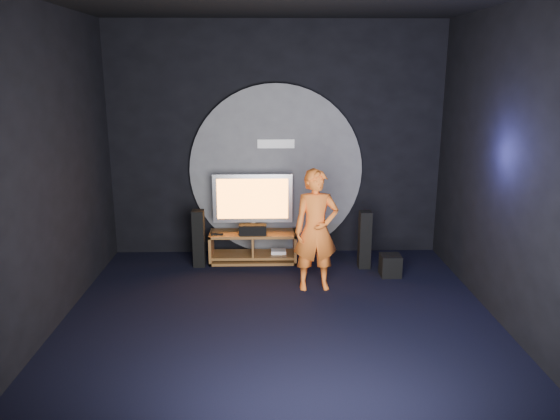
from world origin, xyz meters
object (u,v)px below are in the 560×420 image
object	(u,v)px
subwoofer	(390,265)
tower_speaker_right	(365,240)
media_console	(254,249)
player	(316,230)
tv	(253,200)
tower_speaker_left	(199,238)

from	to	relation	value
subwoofer	tower_speaker_right	bearing A→B (deg)	132.23
media_console	player	bearing A→B (deg)	-51.83
tv	subwoofer	bearing A→B (deg)	-20.23
media_console	tower_speaker_left	xyz separation A→B (m)	(-0.79, -0.18, 0.22)
tower_speaker_left	tower_speaker_right	distance (m)	2.40
tv	subwoofer	world-z (taller)	tv
tower_speaker_left	subwoofer	world-z (taller)	tower_speaker_left
tower_speaker_right	media_console	bearing A→B (deg)	169.39
subwoofer	tower_speaker_left	bearing A→B (deg)	170.38
media_console	subwoofer	size ratio (longest dim) A/B	4.24
tv	tower_speaker_left	bearing A→B (deg)	-162.20
tower_speaker_right	player	bearing A→B (deg)	-135.69
tower_speaker_left	subwoofer	size ratio (longest dim) A/B	2.77
media_console	tower_speaker_right	bearing A→B (deg)	-10.61
tower_speaker_left	tv	bearing A→B (deg)	17.80
tower_speaker_right	subwoofer	bearing A→B (deg)	-47.77
tower_speaker_right	subwoofer	world-z (taller)	tower_speaker_right
subwoofer	media_console	bearing A→B (deg)	161.49
media_console	tower_speaker_left	size ratio (longest dim) A/B	1.53
tv	tower_speaker_left	size ratio (longest dim) A/B	1.39
tower_speaker_right	tv	bearing A→B (deg)	167.16
tv	subwoofer	size ratio (longest dim) A/B	3.86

